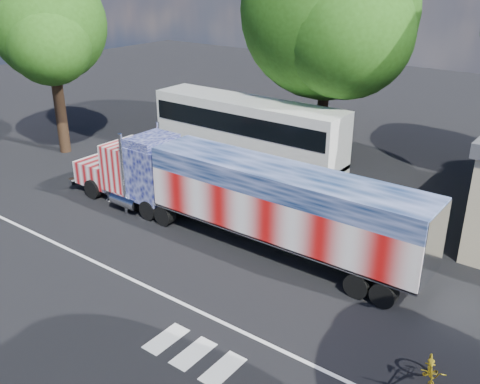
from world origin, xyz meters
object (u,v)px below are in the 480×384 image
Objects in this scene: woman at (107,187)px; tree_n_mid at (331,11)px; coach_bus at (247,129)px; bicycle at (431,374)px; tree_w_a at (49,26)px; semi_truck at (236,195)px.

tree_n_mid reaches higher than woman.
woman is at bearing -100.95° from coach_bus.
coach_bus is at bearing 122.87° from bicycle.
tree_w_a is (-10.30, -6.15, 6.05)m from coach_bus.
semi_truck is at bearing 140.06° from bicycle.
woman reaches higher than bicycle.
semi_truck is at bearing 18.70° from woman.
bicycle is at bearing -21.68° from semi_truck.
semi_truck is 17.49m from tree_w_a.
tree_w_a is at bearing -142.39° from tree_n_mid.
coach_bus is 0.91× the size of tree_n_mid.
bicycle is (16.09, -12.97, -1.45)m from coach_bus.
tree_n_mid is at bearing 37.61° from tree_w_a.
semi_truck reaches higher than woman.
tree_n_mid is (-2.84, 13.11, 6.69)m from semi_truck.
tree_w_a is (-8.42, 3.57, 7.22)m from woman.
tree_w_a is at bearing 170.25° from semi_truck.
tree_w_a reaches higher than bicycle.
semi_truck is 12.33× the size of woman.
bicycle is at bearing 2.73° from woman.
coach_bus reaches higher than bicycle.
semi_truck is 10.11× the size of bicycle.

